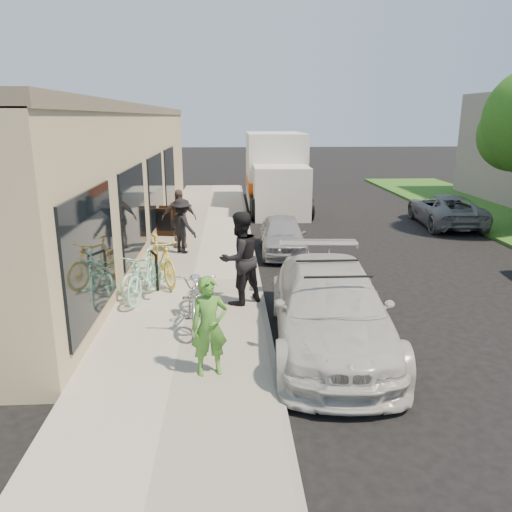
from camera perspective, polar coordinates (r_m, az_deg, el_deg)
name	(u,v)px	position (r m, az deg, el deg)	size (l,w,h in m)	color
ground	(292,337)	(9.24, 4.17, -9.24)	(120.00, 120.00, 0.00)	black
sidewalk	(193,283)	(11.97, -7.20, -3.04)	(3.00, 34.00, 0.15)	#A6A296
curb	(258,282)	(11.96, 0.23, -2.98)	(0.12, 34.00, 0.13)	gray
storefront	(99,174)	(16.91, -17.45, 8.95)	(3.60, 20.00, 4.22)	tan
bike_rack	(153,266)	(11.41, -11.66, -1.09)	(0.28, 0.56, 0.85)	black
sandwich_board	(165,221)	(16.40, -10.30, 3.93)	(0.67, 0.67, 0.94)	black
sedan_white	(330,307)	(8.76, 8.46, -5.84)	(2.32, 4.94, 1.44)	beige
sedan_silver	(283,235)	(14.65, 3.05, 2.44)	(1.29, 3.20, 1.09)	#A6A5AB
moving_truck	(276,175)	(22.30, 2.26, 9.27)	(2.52, 6.54, 3.20)	silver
far_car_gray	(445,210)	(19.69, 20.83, 4.95)	(1.93, 4.19, 1.16)	slate
tandem_bike	(197,294)	(9.35, -6.81, -4.38)	(0.73, 2.09, 1.10)	silver
woman_rider	(209,326)	(7.43, -5.36, -8.02)	(0.55, 0.36, 1.51)	#45872D
man_standing	(240,258)	(10.13, -1.88, -0.26)	(0.93, 0.73, 1.92)	black
cruiser_bike_a	(145,275)	(10.72, -12.58, -2.16)	(0.49, 1.74, 1.05)	#9BE8CD
cruiser_bike_b	(145,272)	(11.25, -12.52, -1.85)	(0.56, 1.61, 0.85)	#9BE8CD
cruiser_bike_c	(160,260)	(11.69, -10.86, -0.45)	(0.52, 1.83, 1.10)	yellow
bystander_a	(182,226)	(14.21, -8.43, 3.44)	(1.00, 0.57, 1.55)	black
bystander_b	(179,218)	(14.85, -8.80, 4.28)	(1.00, 0.42, 1.72)	brown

